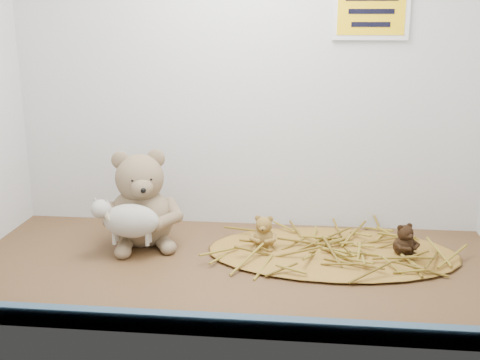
# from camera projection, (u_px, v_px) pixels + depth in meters

# --- Properties ---
(alcove_shell) EXTENTS (1.20, 0.60, 0.90)m
(alcove_shell) POSITION_uv_depth(u_px,v_px,m) (237.00, 59.00, 1.30)
(alcove_shell) COLOR #4A2C19
(alcove_shell) RESTS_ON ground
(front_rail) EXTENTS (1.19, 0.02, 0.04)m
(front_rail) POSITION_uv_depth(u_px,v_px,m) (214.00, 324.00, 1.05)
(front_rail) COLOR #344C63
(front_rail) RESTS_ON shelf_floor
(straw_bed) EXTENTS (0.59, 0.34, 0.01)m
(straw_bed) POSITION_uv_depth(u_px,v_px,m) (332.00, 252.00, 1.41)
(straw_bed) COLOR brown
(straw_bed) RESTS_ON shelf_floor
(main_teddy) EXTENTS (0.25, 0.25, 0.23)m
(main_teddy) POSITION_uv_depth(u_px,v_px,m) (140.00, 198.00, 1.44)
(main_teddy) COLOR #846A51
(main_teddy) RESTS_ON shelf_floor
(toy_lamb) EXTENTS (0.17, 0.10, 0.11)m
(toy_lamb) POSITION_uv_depth(u_px,v_px,m) (131.00, 221.00, 1.37)
(toy_lamb) COLOR #BBB7A8
(toy_lamb) RESTS_ON main_teddy
(mini_teddy_tan) EXTENTS (0.07, 0.07, 0.08)m
(mini_teddy_tan) POSITION_uv_depth(u_px,v_px,m) (264.00, 231.00, 1.41)
(mini_teddy_tan) COLOR olive
(mini_teddy_tan) RESTS_ON straw_bed
(mini_teddy_brown) EXTENTS (0.08, 0.09, 0.07)m
(mini_teddy_brown) POSITION_uv_depth(u_px,v_px,m) (404.00, 238.00, 1.37)
(mini_teddy_brown) COLOR black
(mini_teddy_brown) RESTS_ON straw_bed
(wall_sign) EXTENTS (0.16, 0.01, 0.11)m
(wall_sign) POSITION_uv_depth(u_px,v_px,m) (371.00, 11.00, 1.44)
(wall_sign) COLOR yellow
(wall_sign) RESTS_ON back_wall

